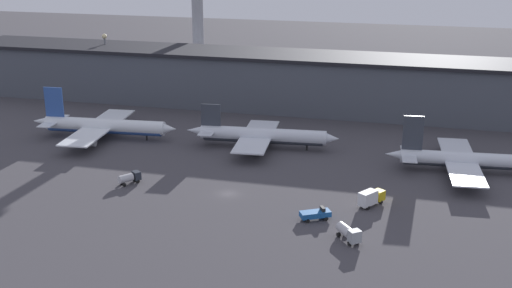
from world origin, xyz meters
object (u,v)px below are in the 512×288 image
at_px(airplane_2, 465,160).
at_px(control_tower, 198,14).
at_px(airplane_1, 261,136).
at_px(service_vehicle_3, 129,178).
at_px(service_vehicle_1, 349,233).
at_px(service_vehicle_2, 371,197).
at_px(service_vehicle_0, 316,214).
at_px(airplane_0, 103,126).

relative_size(airplane_2, control_tower, 0.84).
relative_size(airplane_1, control_tower, 0.91).
bearing_deg(airplane_1, service_vehicle_3, -129.88).
height_order(service_vehicle_1, control_tower, control_tower).
bearing_deg(service_vehicle_2, service_vehicle_0, 167.08).
height_order(service_vehicle_2, service_vehicle_3, service_vehicle_2).
xyz_separation_m(airplane_1, control_tower, (-42.79, 70.14, 24.17)).
bearing_deg(airplane_2, airplane_0, 173.52).
height_order(airplane_2, service_vehicle_0, airplane_2).
xyz_separation_m(service_vehicle_1, service_vehicle_3, (-54.69, 16.91, -0.15)).
bearing_deg(service_vehicle_2, service_vehicle_3, 124.95).
xyz_separation_m(airplane_2, service_vehicle_2, (-21.15, -27.26, -1.24)).
height_order(airplane_2, service_vehicle_3, airplane_2).
xyz_separation_m(airplane_1, airplane_2, (54.41, -5.92, -0.24)).
bearing_deg(service_vehicle_3, control_tower, 46.74).
distance_m(airplane_1, service_vehicle_3, 42.09).
bearing_deg(service_vehicle_3, service_vehicle_2, -52.15).
relative_size(airplane_0, service_vehicle_2, 6.20).
bearing_deg(airplane_1, airplane_0, 178.66).
bearing_deg(service_vehicle_1, service_vehicle_2, 132.80).
xyz_separation_m(service_vehicle_1, service_vehicle_2, (2.79, 18.10, 0.32)).
distance_m(service_vehicle_1, service_vehicle_2, 18.31).
distance_m(airplane_2, service_vehicle_0, 49.07).
bearing_deg(airplane_2, airplane_1, 169.08).
bearing_deg(service_vehicle_2, airplane_1, 78.84).
bearing_deg(service_vehicle_1, control_tower, 172.68).
bearing_deg(service_vehicle_2, airplane_0, 103.10).
bearing_deg(airplane_2, service_vehicle_0, -135.16).
height_order(service_vehicle_0, service_vehicle_1, service_vehicle_1).
relative_size(airplane_2, service_vehicle_2, 5.62).
relative_size(airplane_1, airplane_2, 1.08).
relative_size(airplane_0, service_vehicle_0, 6.50).
xyz_separation_m(service_vehicle_2, service_vehicle_3, (-57.48, -1.19, -0.47)).
distance_m(airplane_1, service_vehicle_0, 48.84).
relative_size(airplane_1, service_vehicle_2, 6.06).
distance_m(airplane_0, airplane_2, 101.79).
xyz_separation_m(airplane_1, service_vehicle_2, (33.26, -33.18, -1.49)).
bearing_deg(control_tower, service_vehicle_2, -53.64).
height_order(service_vehicle_2, control_tower, control_tower).
xyz_separation_m(airplane_0, service_vehicle_0, (69.93, -40.45, -2.34)).
relative_size(airplane_2, service_vehicle_0, 5.90).
height_order(airplane_2, control_tower, control_tower).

